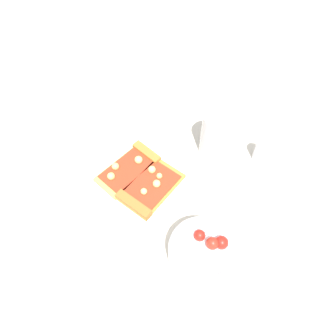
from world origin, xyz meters
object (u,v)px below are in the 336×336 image
object	(u,v)px
plate	(135,178)
pizza_slice_near	(148,189)
pizza_slice_far	(131,166)
salad_bowl	(202,252)
pepper_shaker	(261,149)
paper_napkin	(41,146)
soda_glass	(215,136)

from	to	relation	value
plate	pizza_slice_near	size ratio (longest dim) A/B	1.41
pizza_slice_far	salad_bowl	bearing A→B (deg)	-156.34
pizza_slice_near	pepper_shaker	size ratio (longest dim) A/B	2.20
pizza_slice_far	paper_napkin	xyz separation A→B (m)	(0.12, 0.20, -0.02)
pizza_slice_near	salad_bowl	xyz separation A→B (m)	(-0.16, -0.07, 0.01)
pizza_slice_near	pizza_slice_far	size ratio (longest dim) A/B	1.01
plate	paper_napkin	size ratio (longest dim) A/B	1.55
pizza_slice_near	soda_glass	size ratio (longest dim) A/B	1.35
plate	soda_glass	bearing A→B (deg)	-77.57
salad_bowl	pepper_shaker	distance (m)	0.28
paper_napkin	salad_bowl	bearing A→B (deg)	-138.91
plate	pizza_slice_near	world-z (taller)	pizza_slice_near
plate	salad_bowl	bearing A→B (deg)	-155.02
salad_bowl	soda_glass	distance (m)	0.27
pizza_slice_near	soda_glass	distance (m)	0.20
pepper_shaker	paper_napkin	bearing A→B (deg)	73.80
paper_napkin	pizza_slice_far	bearing A→B (deg)	-120.32
pepper_shaker	plate	bearing A→B (deg)	89.50
salad_bowl	pepper_shaker	world-z (taller)	salad_bowl
pizza_slice_near	salad_bowl	bearing A→B (deg)	-155.98
plate	pizza_slice_far	xyz separation A→B (m)	(0.02, 0.00, 0.01)
pizza_slice_near	paper_napkin	size ratio (longest dim) A/B	1.10
pizza_slice_far	salad_bowl	xyz separation A→B (m)	(-0.23, -0.10, 0.01)
pizza_slice_far	pepper_shaker	bearing A→B (deg)	-95.12
salad_bowl	soda_glass	bearing A→B (deg)	-21.90
pizza_slice_near	soda_glass	xyz separation A→B (m)	(0.09, -0.17, 0.03)
pizza_slice_near	paper_napkin	world-z (taller)	pizza_slice_near
salad_bowl	paper_napkin	world-z (taller)	salad_bowl
salad_bowl	plate	bearing A→B (deg)	24.98
pizza_slice_far	paper_napkin	size ratio (longest dim) A/B	1.09
pizza_slice_far	pepper_shaker	size ratio (longest dim) A/B	2.17
pepper_shaker	soda_glass	bearing A→B (deg)	64.84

